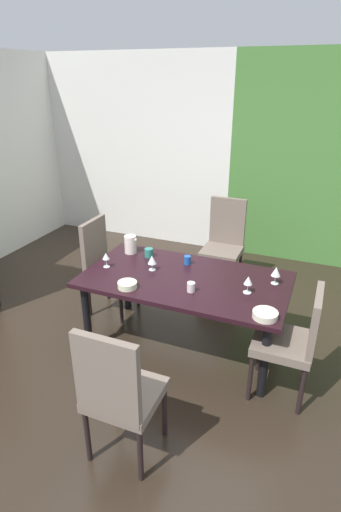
{
  "coord_description": "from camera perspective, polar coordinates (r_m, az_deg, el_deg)",
  "views": [
    {
      "loc": [
        1.36,
        -2.59,
        2.34
      ],
      "look_at": [
        0.12,
        0.44,
        0.85
      ],
      "focal_mm": 28.0,
      "sensor_mm": 36.0,
      "label": 1
    }
  ],
  "objects": [
    {
      "name": "back_panel_interior",
      "position": [
        6.09,
        -5.2,
        14.76
      ],
      "size": [
        2.91,
        0.1,
        2.64
      ],
      "primitive_type": "cube",
      "color": "silver",
      "rests_on": "ground_plane"
    },
    {
      "name": "cup_south",
      "position": [
        3.75,
        2.43,
        -0.58
      ],
      "size": [
        0.06,
        0.06,
        0.08
      ],
      "primitive_type": "cylinder",
      "color": "#1B4F9D",
      "rests_on": "dining_table"
    },
    {
      "name": "cup_east",
      "position": [
        3.28,
        2.95,
        -4.45
      ],
      "size": [
        0.07,
        0.07,
        0.08
      ],
      "primitive_type": "cylinder",
      "color": "silver",
      "rests_on": "dining_table"
    },
    {
      "name": "wine_glass_corner",
      "position": [
        3.48,
        14.84,
        -2.21
      ],
      "size": [
        0.08,
        0.08,
        0.15
      ],
      "color": "silver",
      "rests_on": "dining_table"
    },
    {
      "name": "chair_right_near",
      "position": [
        3.2,
        17.27,
        -11.09
      ],
      "size": [
        0.44,
        0.44,
        0.94
      ],
      "rotation": [
        0.0,
        0.0,
        1.57
      ],
      "color": "#6F6055",
      "rests_on": "ground_plane"
    },
    {
      "name": "chair_left_far",
      "position": [
        4.21,
        -9.34,
        -0.92
      ],
      "size": [
        0.44,
        0.44,
        1.01
      ],
      "rotation": [
        0.0,
        0.0,
        -1.57
      ],
      "color": "#6F6055",
      "rests_on": "ground_plane"
    },
    {
      "name": "wine_glass_north",
      "position": [
        3.71,
        -9.21,
        -0.09
      ],
      "size": [
        0.07,
        0.07,
        0.14
      ],
      "color": "silver",
      "rests_on": "dining_table"
    },
    {
      "name": "wine_glass_right",
      "position": [
        3.61,
        -2.66,
        -0.56
      ],
      "size": [
        0.08,
        0.08,
        0.14
      ],
      "color": "silver",
      "rests_on": "dining_table"
    },
    {
      "name": "chair_head_near",
      "position": [
        2.61,
        -7.48,
        -18.58
      ],
      "size": [
        0.44,
        0.44,
        1.03
      ],
      "color": "#6F6055",
      "rests_on": "ground_plane"
    },
    {
      "name": "serving_bowl_west",
      "position": [
        3.03,
        13.37,
        -8.16
      ],
      "size": [
        0.19,
        0.19,
        0.05
      ],
      "primitive_type": "cylinder",
      "color": "beige",
      "rests_on": "dining_table"
    },
    {
      "name": "ground_plane",
      "position": [
        3.75,
        -4.34,
        -14.38
      ],
      "size": [
        5.72,
        5.58,
        0.02
      ],
      "primitive_type": "cube",
      "color": "black"
    },
    {
      "name": "dining_table",
      "position": [
        3.55,
        2.07,
        -4.19
      ],
      "size": [
        1.8,
        0.98,
        0.71
      ],
      "color": "black",
      "rests_on": "ground_plane"
    },
    {
      "name": "pitcher_left",
      "position": [
        3.98,
        -5.74,
        1.69
      ],
      "size": [
        0.13,
        0.12,
        0.18
      ],
      "color": "silver",
      "rests_on": "dining_table"
    },
    {
      "name": "cup_front",
      "position": [
        3.9,
        -3.12,
        0.48
      ],
      "size": [
        0.08,
        0.08,
        0.09
      ],
      "primitive_type": "cylinder",
      "color": "#29786D",
      "rests_on": "dining_table"
    },
    {
      "name": "chair_head_far",
      "position": [
        4.71,
        7.68,
        2.23
      ],
      "size": [
        0.44,
        0.45,
        1.05
      ],
      "rotation": [
        0.0,
        0.0,
        3.14
      ],
      "color": "#6F6055",
      "rests_on": "ground_plane"
    },
    {
      "name": "serving_bowl_near_shelf",
      "position": [
        3.36,
        -6.19,
        -4.11
      ],
      "size": [
        0.16,
        0.16,
        0.05
      ],
      "primitive_type": "cylinder",
      "color": "beige",
      "rests_on": "dining_table"
    },
    {
      "name": "wine_glass_near_window",
      "position": [
        3.29,
        11.03,
        -3.52
      ],
      "size": [
        0.07,
        0.07,
        0.15
      ],
      "color": "silver",
      "rests_on": "dining_table"
    }
  ]
}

